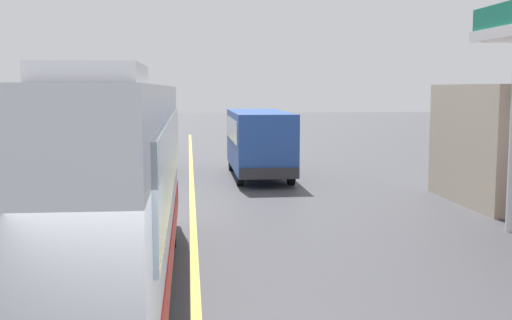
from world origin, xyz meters
The scene contains 5 objects.
ground centered at (0.00, 20.00, 0.00)m, with size 120.00×120.00×0.00m, color #424247.
lane_divider_stripe centered at (0.00, 15.00, 0.00)m, with size 0.16×50.00×0.01m, color #D8CC4C.
coach_bus_main centered at (-1.62, 4.96, 1.72)m, with size 2.60×11.04×3.69m.
minibus_opposing_lane centered at (2.51, 18.30, 1.47)m, with size 2.04×6.13×2.44m.
car_trailing_behind_bus centered at (-2.01, 19.67, 1.01)m, with size 1.70×4.20×1.82m.
Camera 1 is at (-0.07, -4.55, 3.29)m, focal length 43.68 mm.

